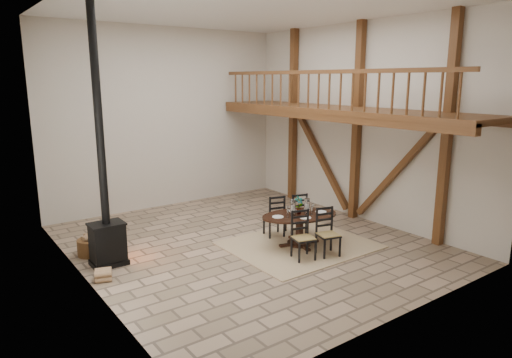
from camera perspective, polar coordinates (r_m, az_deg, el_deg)
ground at (r=10.29m, az=-0.90°, el=-8.02°), size 8.00×8.00×0.00m
room_shell at (r=10.39m, az=4.49°, el=9.19°), size 7.02×8.02×5.01m
rug at (r=10.21m, az=5.41°, el=-8.18°), size 3.00×2.50×0.02m
dining_table at (r=10.08m, az=5.45°, el=-6.04°), size 1.93×2.10×1.10m
wood_stove at (r=9.26m, az=-18.31°, el=-3.70°), size 0.67×0.52×5.00m
log_basket at (r=10.19m, az=-20.00°, el=-7.91°), size 0.52×0.52×0.43m
log_stack at (r=8.92m, az=-18.54°, el=-11.31°), size 0.37×0.38×0.20m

